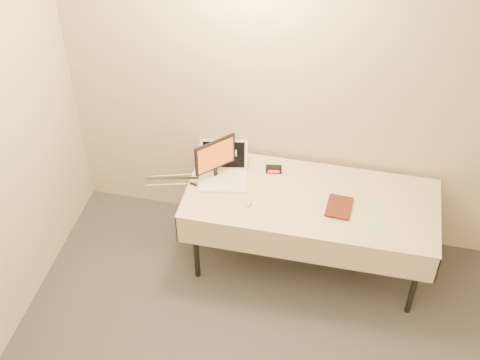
% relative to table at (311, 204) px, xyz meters
% --- Properties ---
extents(back_wall, '(4.00, 0.10, 2.70)m').
position_rel_table_xyz_m(back_wall, '(0.00, 0.45, 0.67)').
color(back_wall, beige).
rests_on(back_wall, ground).
extents(table, '(1.86, 0.81, 0.74)m').
position_rel_table_xyz_m(table, '(0.00, 0.00, 0.00)').
color(table, black).
rests_on(table, ground).
extents(laptop, '(0.42, 0.40, 0.24)m').
position_rel_table_xyz_m(laptop, '(-0.69, 0.10, 0.12)').
color(laptop, white).
rests_on(laptop, table).
extents(monitor, '(0.25, 0.26, 0.35)m').
position_rel_table_xyz_m(monitor, '(-0.75, 0.07, 0.27)').
color(monitor, black).
rests_on(monitor, table).
extents(book, '(0.18, 0.03, 0.24)m').
position_rel_table_xyz_m(book, '(0.12, -0.06, 0.18)').
color(book, maroon).
rests_on(book, table).
extents(alarm_clock, '(0.13, 0.07, 0.05)m').
position_rel_table_xyz_m(alarm_clock, '(-0.33, 0.23, 0.09)').
color(alarm_clock, black).
rests_on(alarm_clock, table).
extents(clicker, '(0.05, 0.10, 0.02)m').
position_rel_table_xyz_m(clicker, '(-0.44, -0.15, 0.07)').
color(clicker, '#BCBCBE').
rests_on(clicker, table).
extents(paper_form, '(0.14, 0.30, 0.00)m').
position_rel_table_xyz_m(paper_form, '(0.46, -0.10, 0.06)').
color(paper_form, '#BAEABD').
rests_on(paper_form, table).
extents(usb_dongle, '(0.06, 0.04, 0.01)m').
position_rel_table_xyz_m(usb_dongle, '(-0.89, -0.05, 0.07)').
color(usb_dongle, black).
rests_on(usb_dongle, table).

